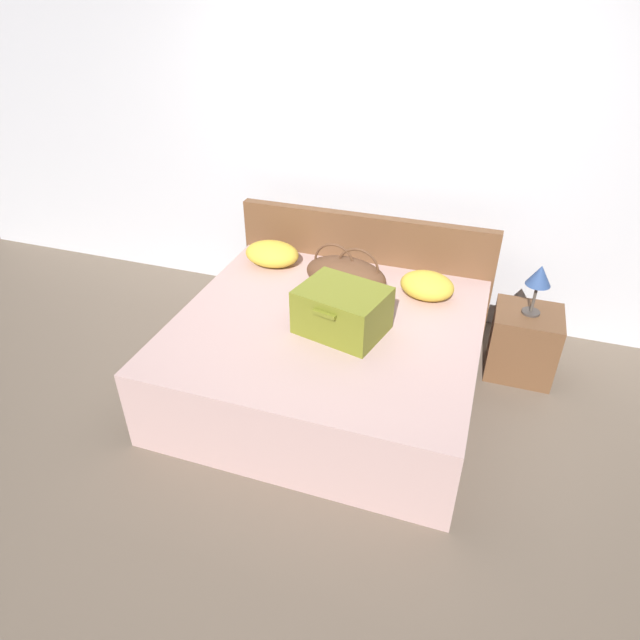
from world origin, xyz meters
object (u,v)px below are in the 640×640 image
Objects in this scene: duffel_bag at (346,275)px; nightstand at (523,343)px; pillow_center_head at (272,254)px; pillow_near_headboard at (427,286)px; bed at (326,357)px; table_lamp at (539,278)px; hard_case_large at (342,310)px.

nightstand is at bearing 9.79° from duffel_bag.
pillow_near_headboard is at bearing -5.18° from pillow_center_head.
pillow_near_headboard reaches higher than bed.
duffel_bag is at bearing -170.21° from table_lamp.
table_lamp is at bearing 0.00° from nightstand.
pillow_center_head is at bearing 151.88° from hard_case_large.
table_lamp is (1.22, 0.21, 0.08)m from duffel_bag.
pillow_near_headboard is 0.80m from nightstand.
nightstand is at bearing 0.17° from pillow_center_head.
duffel_bag is 1.24m from table_lamp.
bed is 3.25× the size of hard_case_large.
hard_case_large is 1.43× the size of pillow_center_head.
duffel_bag is 1.23× the size of nightstand.
pillow_near_headboard is (0.54, 0.51, 0.36)m from bed.
table_lamp is at bearing 0.17° from pillow_center_head.
pillow_center_head is at bearing 174.82° from pillow_near_headboard.
bed is at bearing -153.02° from table_lamp.
duffel_bag is 1.31m from nightstand.
pillow_near_headboard is at bearing 66.67° from hard_case_large.
hard_case_large is (0.11, -0.05, 0.42)m from bed.
table_lamp reaches higher than hard_case_large.
duffel_bag is at bearing 89.84° from bed.
nightstand is (1.11, 0.67, -0.44)m from hard_case_large.
duffel_bag is 0.66m from pillow_center_head.
hard_case_large is at bearing -148.86° from table_lamp.
hard_case_large is 1.65× the size of table_lamp.
pillow_near_headboard is 1.17m from pillow_center_head.
pillow_center_head is 0.84× the size of nightstand.
hard_case_large is 1.60× the size of pillow_near_headboard.
pillow_near_headboard is 0.89× the size of pillow_center_head.
pillow_near_headboard reaches higher than nightstand.
nightstand is (1.85, 0.01, -0.39)m from pillow_center_head.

